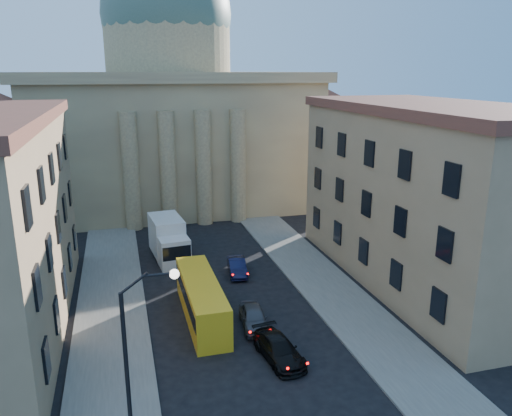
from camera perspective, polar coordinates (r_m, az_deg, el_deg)
The scene contains 10 objects.
sidewalk_left at distance 34.79m, azimuth -16.22°, elevation -14.60°, with size 5.00×60.00×0.15m, color #5E5C56.
sidewalk_right at distance 38.13m, azimuth 10.75°, elevation -11.44°, with size 5.00×60.00×0.15m, color #5E5C56.
church at distance 68.36m, azimuth -9.65°, elevation 10.78°, with size 68.02×28.76×36.60m.
building_right at distance 43.07m, azimuth 19.10°, elevation 1.53°, with size 11.60×26.60×14.70m.
street_lamp at distance 23.50m, azimuth -13.40°, elevation -15.27°, with size 2.62×0.44×8.83m.
car_right_mid at distance 31.69m, azimuth 2.64°, elevation -15.83°, with size 1.93×4.75×1.38m, color black.
car_right_far at distance 35.20m, azimuth -0.28°, elevation -12.36°, with size 1.69×4.20×1.43m, color #454449.
car_right_distant at distance 43.68m, azimuth -2.18°, elevation -6.72°, with size 1.44×4.12×1.36m, color black.
city_bus at distance 36.20m, azimuth -6.25°, elevation -10.20°, with size 2.37×10.11×2.85m.
box_truck at distance 47.57m, azimuth -9.93°, elevation -3.65°, with size 3.33×7.08×3.76m.
Camera 1 is at (-7.16, -12.31, 17.10)m, focal length 35.00 mm.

